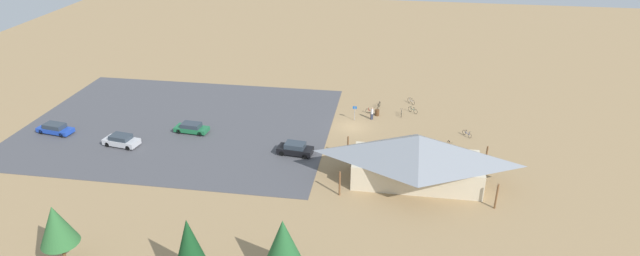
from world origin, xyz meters
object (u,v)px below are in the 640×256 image
object	(u,v)px
pine_center	(283,241)
bicycle_black_edge_north	(379,105)
pine_far_east	(56,225)
bicycle_teal_edge_south	(413,110)
lot_sign	(355,111)
car_blue_end_stall	(55,129)
bicycle_white_yard_front	(411,101)
visitor_at_bikes	(372,113)
trash_bin	(377,113)
car_green_far_end	(192,128)
bicycle_silver_front_row	(401,113)
bicycle_blue_lone_west	(467,134)
car_silver_by_curb	(121,140)
bike_pavilion	(417,156)
bicycle_red_near_sign	(371,111)
car_black_near_entry	(295,149)
bicycle_orange_back_row	(450,145)
pine_far_west	(189,243)

from	to	relation	value
pine_center	bicycle_black_edge_north	size ratio (longest dim) A/B	3.40
pine_far_east	bicycle_teal_edge_south	size ratio (longest dim) A/B	4.66
lot_sign	bicycle_black_edge_north	xyz separation A→B (m)	(-3.11, -4.79, -1.01)
car_blue_end_stall	bicycle_white_yard_front	bearing A→B (deg)	-159.52
visitor_at_bikes	bicycle_black_edge_north	bearing A→B (deg)	-100.38
trash_bin	pine_center	world-z (taller)	pine_center
trash_bin	car_green_far_end	world-z (taller)	car_green_far_end
bicycle_black_edge_north	bicycle_silver_front_row	world-z (taller)	bicycle_black_edge_north
pine_center	car_green_far_end	xyz separation A→B (m)	(17.96, -24.96, -3.13)
car_green_far_end	visitor_at_bikes	size ratio (longest dim) A/B	2.55
bicycle_white_yard_front	bicycle_blue_lone_west	xyz separation A→B (m)	(-7.19, 9.76, -0.03)
bicycle_blue_lone_west	car_silver_by_curb	distance (m)	44.14
bicycle_white_yard_front	trash_bin	bearing A→B (deg)	46.66
pine_far_east	bicycle_teal_edge_south	xyz separation A→B (m)	(-29.97, -37.52, -3.98)
bike_pavilion	bicycle_red_near_sign	xyz separation A→B (m)	(6.04, -17.42, -2.83)
bicycle_silver_front_row	car_black_near_entry	world-z (taller)	car_black_near_entry
car_blue_end_stall	visitor_at_bikes	xyz separation A→B (m)	(-40.84, -10.84, 0.21)
trash_bin	bicycle_black_edge_north	size ratio (longest dim) A/B	0.52
bicycle_orange_back_row	visitor_at_bikes	bearing A→B (deg)	-33.79
pine_far_west	car_blue_end_stall	world-z (taller)	pine_far_west
bicycle_teal_edge_south	car_green_far_end	world-z (taller)	car_green_far_end
car_blue_end_stall	visitor_at_bikes	distance (m)	42.25
lot_sign	pine_far_west	xyz separation A→B (m)	(10.04, 34.29, 3.01)
bicycle_silver_front_row	car_blue_end_stall	size ratio (longest dim) A/B	0.36
bicycle_silver_front_row	bicycle_blue_lone_west	size ratio (longest dim) A/B	1.24
bicycle_red_near_sign	bicycle_teal_edge_south	world-z (taller)	bicycle_red_near_sign
trash_bin	bicycle_blue_lone_west	bearing A→B (deg)	158.40
car_green_far_end	bicycle_red_near_sign	bearing A→B (deg)	-157.09
car_silver_by_curb	bicycle_blue_lone_west	bearing A→B (deg)	-167.68
visitor_at_bikes	bike_pavilion	bearing A→B (deg)	110.63
bicycle_red_near_sign	car_silver_by_curb	world-z (taller)	car_silver_by_curb
bicycle_blue_lone_west	car_black_near_entry	world-z (taller)	car_black_near_entry
lot_sign	visitor_at_bikes	world-z (taller)	lot_sign
trash_bin	car_green_far_end	xyz separation A→B (m)	(23.87, 9.25, 0.26)
pine_far_east	bicycle_black_edge_north	xyz separation A→B (m)	(-25.07, -38.50, -3.96)
bike_pavilion	bicycle_orange_back_row	xyz separation A→B (m)	(-4.30, -8.75, -2.83)
bicycle_silver_front_row	bicycle_blue_lone_west	bearing A→B (deg)	148.50
trash_bin	visitor_at_bikes	world-z (taller)	visitor_at_bikes
trash_bin	visitor_at_bikes	distance (m)	1.63
bicycle_blue_lone_west	car_silver_by_curb	bearing A→B (deg)	12.32
car_green_far_end	pine_far_west	bearing A→B (deg)	111.75
bicycle_white_yard_front	bicycle_blue_lone_west	distance (m)	12.12
pine_far_east	bicycle_blue_lone_west	xyz separation A→B (m)	(-36.91, -31.04, -4.01)
pine_center	visitor_at_bikes	xyz separation A→B (m)	(-5.24, -32.81, -2.91)
trash_bin	bicycle_red_near_sign	distance (m)	0.98
trash_bin	car_silver_by_curb	distance (m)	34.24
pine_far_west	bicycle_orange_back_row	world-z (taller)	pine_far_west
trash_bin	pine_far_west	distance (m)	38.82
bicycle_blue_lone_west	car_black_near_entry	distance (m)	22.70
bicycle_white_yard_front	car_black_near_entry	world-z (taller)	car_black_near_entry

